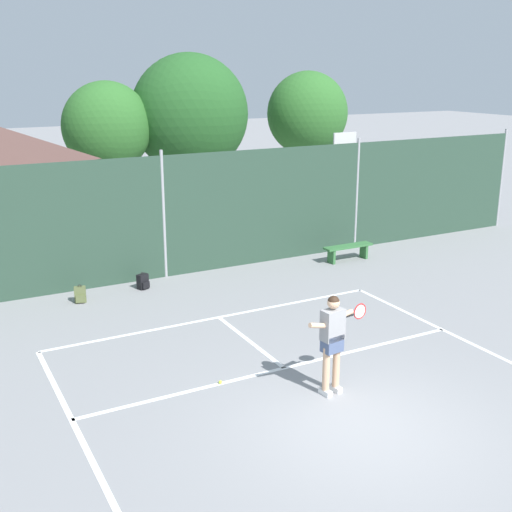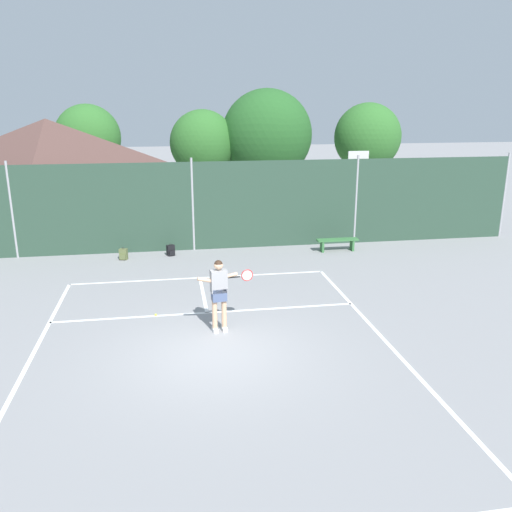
% 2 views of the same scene
% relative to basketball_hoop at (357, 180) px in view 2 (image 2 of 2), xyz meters
% --- Properties ---
extents(ground_plane, '(120.00, 120.00, 0.00)m').
position_rel_basketball_hoop_xyz_m(ground_plane, '(-7.07, -10.58, -2.31)').
color(ground_plane, gray).
extents(court_markings, '(8.30, 11.10, 0.01)m').
position_rel_basketball_hoop_xyz_m(court_markings, '(-7.07, -9.93, -2.31)').
color(court_markings, white).
rests_on(court_markings, ground).
extents(chainlink_fence, '(26.09, 0.09, 3.54)m').
position_rel_basketball_hoop_xyz_m(chainlink_fence, '(-7.07, -1.58, -0.61)').
color(chainlink_fence, '#284233').
rests_on(chainlink_fence, ground).
extents(basketball_hoop, '(0.90, 0.67, 3.55)m').
position_rel_basketball_hoop_xyz_m(basketball_hoop, '(0.00, 0.00, 0.00)').
color(basketball_hoop, yellow).
rests_on(basketball_hoop, ground).
extents(clubhouse_building, '(7.36, 5.38, 4.87)m').
position_rel_basketball_hoop_xyz_m(clubhouse_building, '(-12.89, 2.21, 0.22)').
color(clubhouse_building, silver).
rests_on(clubhouse_building, ground).
extents(treeline_backdrop, '(25.09, 4.41, 6.25)m').
position_rel_basketball_hoop_xyz_m(treeline_backdrop, '(-5.22, 7.34, 1.37)').
color(treeline_backdrop, brown).
rests_on(treeline_backdrop, ground).
extents(tennis_player, '(1.42, 0.38, 1.85)m').
position_rel_basketball_hoop_xyz_m(tennis_player, '(-6.83, -9.35, -1.20)').
color(tennis_player, silver).
rests_on(tennis_player, ground).
extents(tennis_ball, '(0.07, 0.07, 0.07)m').
position_rel_basketball_hoop_xyz_m(tennis_ball, '(-8.45, -8.11, -2.28)').
color(tennis_ball, '#CCE033').
rests_on(tennis_ball, ground).
extents(backpack_olive, '(0.32, 0.30, 0.46)m').
position_rel_basketball_hoop_xyz_m(backpack_olive, '(-9.69, -2.53, -2.12)').
color(backpack_olive, '#566038').
rests_on(backpack_olive, ground).
extents(backpack_black, '(0.33, 0.32, 0.46)m').
position_rel_basketball_hoop_xyz_m(backpack_black, '(-7.98, -2.28, -2.12)').
color(backpack_black, black).
rests_on(backpack_black, ground).
extents(courtside_bench, '(1.60, 0.36, 0.48)m').
position_rel_basketball_hoop_xyz_m(courtside_bench, '(-1.65, -2.70, -1.95)').
color(courtside_bench, '#336B38').
rests_on(courtside_bench, ground).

